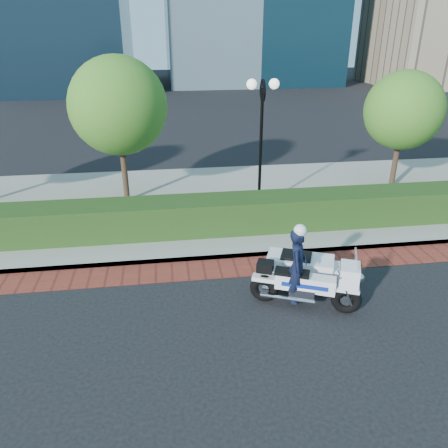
{
  "coord_description": "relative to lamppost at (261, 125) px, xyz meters",
  "views": [
    {
      "loc": [
        -2.12,
        -8.36,
        5.8
      ],
      "look_at": [
        -0.64,
        2.11,
        1.0
      ],
      "focal_mm": 35.0,
      "sensor_mm": 36.0,
      "label": 1
    }
  ],
  "objects": [
    {
      "name": "ground",
      "position": [
        -1.0,
        -5.2,
        -2.96
      ],
      "size": [
        120.0,
        120.0,
        0.0
      ],
      "primitive_type": "plane",
      "color": "black",
      "rests_on": "ground"
    },
    {
      "name": "brick_strip",
      "position": [
        -1.0,
        -3.7,
        -2.95
      ],
      "size": [
        60.0,
        1.0,
        0.01
      ],
      "primitive_type": "cube",
      "color": "maroon",
      "rests_on": "ground"
    },
    {
      "name": "tree_b",
      "position": [
        -4.5,
        1.3,
        0.48
      ],
      "size": [
        3.2,
        3.2,
        4.89
      ],
      "color": "#332319",
      "rests_on": "sidewalk"
    },
    {
      "name": "hedge_main",
      "position": [
        -1.0,
        -1.6,
        -2.31
      ],
      "size": [
        18.0,
        1.2,
        1.0
      ],
      "primitive_type": "cube",
      "color": "black",
      "rests_on": "sidewalk"
    },
    {
      "name": "tree_c",
      "position": [
        5.5,
        1.3,
        0.09
      ],
      "size": [
        2.8,
        2.8,
        4.3
      ],
      "color": "#332319",
      "rests_on": "sidewalk"
    },
    {
      "name": "lamppost",
      "position": [
        0.0,
        0.0,
        0.0
      ],
      "size": [
        1.02,
        0.7,
        4.21
      ],
      "color": "black",
      "rests_on": "sidewalk"
    },
    {
      "name": "sidewalk",
      "position": [
        -1.0,
        0.8,
        -2.88
      ],
      "size": [
        60.0,
        8.0,
        0.15
      ],
      "primitive_type": "cube",
      "color": "gray",
      "rests_on": "ground"
    },
    {
      "name": "police_motorcycle",
      "position": [
        -0.14,
        -5.27,
        -2.27
      ],
      "size": [
        2.37,
        2.22,
        2.02
      ],
      "rotation": [
        0.0,
        0.0,
        -0.4
      ],
      "color": "black",
      "rests_on": "ground"
    }
  ]
}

